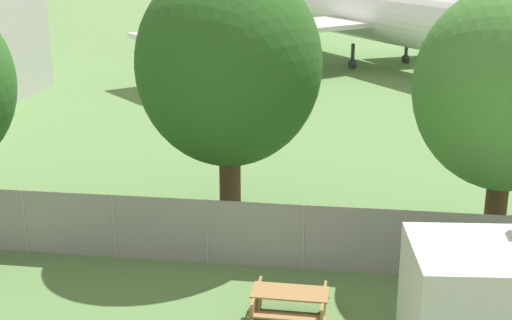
# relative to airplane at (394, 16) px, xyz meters

# --- Properties ---
(perimeter_fence) EXTENTS (56.07, 0.07, 1.80)m
(perimeter_fence) POSITION_rel_airplane_xyz_m (-3.33, -30.63, -2.56)
(perimeter_fence) COLOR gray
(perimeter_fence) RESTS_ON ground
(airplane) EXTENTS (29.87, 35.81, 10.95)m
(airplane) POSITION_rel_airplane_xyz_m (0.00, 0.00, 0.00)
(airplane) COLOR white
(airplane) RESTS_ON ground
(portable_cabin) EXTENTS (3.71, 2.84, 2.62)m
(portable_cabin) POSITION_rel_airplane_xyz_m (0.81, -34.51, -2.15)
(portable_cabin) COLOR silver
(portable_cabin) RESTS_ON ground
(picnic_bench_near_cabin) EXTENTS (1.73, 1.42, 0.76)m
(picnic_bench_near_cabin) POSITION_rel_airplane_xyz_m (-3.40, -33.34, -2.99)
(picnic_bench_near_cabin) COLOR olive
(picnic_bench_near_cabin) RESTS_ON ground
(tree_left_of_cabin) EXTENTS (5.33, 5.33, 7.81)m
(tree_left_of_cabin) POSITION_rel_airplane_xyz_m (-5.76, -27.82, 1.39)
(tree_left_of_cabin) COLOR #4C3823
(tree_left_of_cabin) RESTS_ON ground
(tree_behind_benches) EXTENTS (4.83, 4.83, 7.33)m
(tree_behind_benches) POSITION_rel_airplane_xyz_m (1.70, -29.09, 1.19)
(tree_behind_benches) COLOR #4C3823
(tree_behind_benches) RESTS_ON ground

